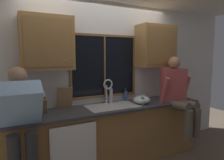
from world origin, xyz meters
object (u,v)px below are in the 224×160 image
(mixing_bowl, at_px, (142,100))
(bottle_tall_clear, at_px, (126,96))
(soap_dispenser, at_px, (142,101))
(bottle_green_glass, at_px, (111,95))
(knife_block, at_px, (42,105))
(cutting_board, at_px, (65,98))
(person_standing, at_px, (21,122))
(person_sitting_on_counter, at_px, (178,91))

(mixing_bowl, distance_m, bottle_tall_clear, 0.32)
(soap_dispenser, bearing_deg, bottle_green_glass, 137.20)
(bottle_green_glass, bearing_deg, knife_block, -174.90)
(cutting_board, relative_size, bottle_green_glass, 1.03)
(cutting_board, xyz_separation_m, mixing_bowl, (1.18, -0.28, -0.10))
(bottle_tall_clear, bearing_deg, person_standing, -161.95)
(knife_block, distance_m, mixing_bowl, 1.54)
(knife_block, height_order, bottle_green_glass, bottle_green_glass)
(knife_block, bearing_deg, soap_dispenser, -9.70)
(knife_block, relative_size, mixing_bowl, 1.18)
(cutting_board, height_order, bottle_tall_clear, cutting_board)
(person_sitting_on_counter, distance_m, knife_block, 2.14)
(mixing_bowl, bearing_deg, knife_block, 173.64)
(mixing_bowl, bearing_deg, person_standing, -172.09)
(bottle_green_glass, bearing_deg, cutting_board, 178.98)
(person_sitting_on_counter, bearing_deg, knife_block, 169.88)
(bottle_green_glass, bearing_deg, soap_dispenser, -42.80)
(person_sitting_on_counter, height_order, mixing_bowl, person_sitting_on_counter)
(cutting_board, distance_m, bottle_tall_clear, 1.06)
(soap_dispenser, distance_m, bottle_tall_clear, 0.39)
(mixing_bowl, bearing_deg, soap_dispenser, -117.86)
(mixing_bowl, relative_size, soap_dispenser, 1.61)
(person_standing, xyz_separation_m, person_sitting_on_counter, (2.38, 0.05, 0.14))
(person_standing, xyz_separation_m, bottle_tall_clear, (1.68, 0.55, 0.05))
(person_standing, relative_size, knife_block, 4.87)
(soap_dispenser, height_order, bottle_green_glass, bottle_green_glass)
(person_standing, relative_size, mixing_bowl, 5.73)
(person_standing, height_order, person_sitting_on_counter, person_sitting_on_counter)
(bottle_tall_clear, bearing_deg, cutting_board, -179.27)
(person_standing, height_order, bottle_tall_clear, person_standing)
(mixing_bowl, xyz_separation_m, bottle_tall_clear, (-0.13, 0.30, 0.03))
(cutting_board, xyz_separation_m, soap_dispenser, (1.14, -0.37, -0.09))
(mixing_bowl, bearing_deg, person_sitting_on_counter, -19.61)
(person_standing, distance_m, knife_block, 0.51)
(person_standing, relative_size, cutting_board, 4.87)
(person_standing, xyz_separation_m, cutting_board, (0.62, 0.53, 0.11))
(knife_block, relative_size, soap_dispenser, 1.90)
(mixing_bowl, height_order, soap_dispenser, soap_dispenser)
(bottle_green_glass, relative_size, bottle_tall_clear, 1.42)
(person_sitting_on_counter, distance_m, soap_dispenser, 0.64)
(person_standing, bearing_deg, cutting_board, 40.62)
(cutting_board, bearing_deg, person_sitting_on_counter, -15.50)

